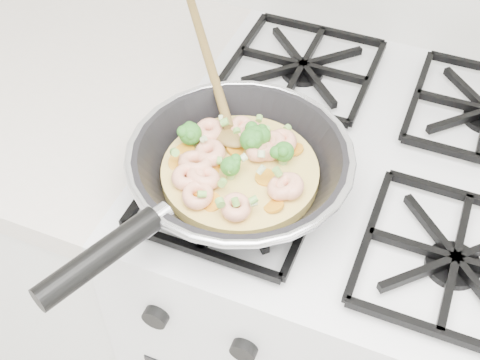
% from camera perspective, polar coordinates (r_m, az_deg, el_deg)
% --- Properties ---
extents(stove, '(0.60, 0.60, 0.92)m').
position_cam_1_polar(stove, '(1.30, 8.41, -11.71)').
color(stove, white).
rests_on(stove, ground).
extents(counter_left, '(1.00, 0.60, 0.90)m').
position_cam_1_polar(counter_left, '(1.57, -20.61, -1.70)').
color(counter_left, white).
rests_on(counter_left, ground).
extents(skillet, '(0.36, 0.57, 0.09)m').
position_cam_1_polar(skillet, '(0.84, -0.26, 1.25)').
color(skillet, black).
rests_on(skillet, stove).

